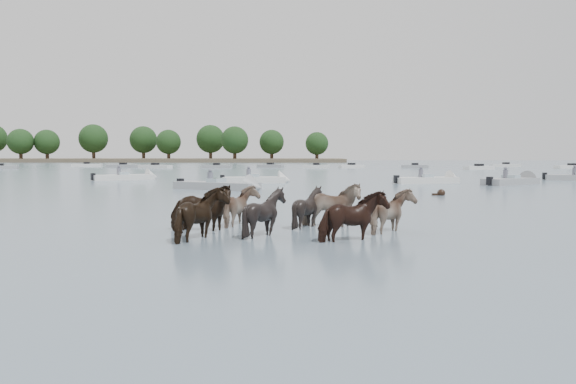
{
  "coord_description": "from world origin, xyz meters",
  "views": [
    {
      "loc": [
        -1.47,
        -16.23,
        2.26
      ],
      "look_at": [
        -1.97,
        0.93,
        1.1
      ],
      "focal_mm": 34.96,
      "sensor_mm": 36.0,
      "label": 1
    }
  ],
  "objects": [
    {
      "name": "pony_herd",
      "position": [
        -2.08,
        -0.12,
        0.54
      ],
      "size": [
        7.42,
        4.82,
        1.64
      ],
      "color": "black",
      "rests_on": "ground"
    },
    {
      "name": "shoreline",
      "position": [
        -70.0,
        150.0,
        0.5
      ],
      "size": [
        160.0,
        30.0,
        1.0
      ],
      "primitive_type": "cube",
      "color": "#4C4233",
      "rests_on": "ground"
    },
    {
      "name": "treeline",
      "position": [
        -73.99,
        151.14,
        6.6
      ],
      "size": [
        148.61,
        22.7,
        12.19
      ],
      "color": "#382619",
      "rests_on": "ground"
    },
    {
      "name": "distant_flotilla",
      "position": [
        -1.1,
        75.93,
        0.26
      ],
      "size": [
        101.44,
        19.72,
        0.93
      ],
      "color": "gray",
      "rests_on": "ground"
    },
    {
      "name": "ground",
      "position": [
        0.0,
        0.0,
        0.0
      ],
      "size": [
        400.0,
        400.0,
        0.0
      ],
      "primitive_type": "plane",
      "color": "slate",
      "rests_on": "ground"
    },
    {
      "name": "motorboat_c",
      "position": [
        8.78,
        27.99,
        0.23
      ],
      "size": [
        5.7,
        3.07,
        1.92
      ],
      "rotation": [
        0.0,
        0.0,
        0.28
      ],
      "color": "silver",
      "rests_on": "ground"
    },
    {
      "name": "motorboat_f",
      "position": [
        -16.71,
        32.94,
        0.23
      ],
      "size": [
        5.59,
        4.39,
        1.92
      ],
      "rotation": [
        0.0,
        0.0,
        0.57
      ],
      "color": "silver",
      "rests_on": "ground"
    },
    {
      "name": "motorboat_d",
      "position": [
        14.64,
        26.65,
        0.22
      ],
      "size": [
        5.58,
        4.87,
        1.92
      ],
      "rotation": [
        0.0,
        0.0,
        0.67
      ],
      "color": "gray",
      "rests_on": "ground"
    },
    {
      "name": "motorboat_a",
      "position": [
        -4.71,
        27.98,
        0.23
      ],
      "size": [
        5.61,
        2.32,
        1.92
      ],
      "rotation": [
        0.0,
        0.0,
        0.14
      ],
      "color": "silver",
      "rests_on": "ground"
    },
    {
      "name": "swimming_pony",
      "position": [
        6.04,
        14.8,
        0.1
      ],
      "size": [
        0.72,
        0.44,
        0.44
      ],
      "color": "black",
      "rests_on": "ground"
    },
    {
      "name": "motorboat_b",
      "position": [
        -6.39,
        19.22,
        0.22
      ],
      "size": [
        6.34,
        4.22,
        1.92
      ],
      "rotation": [
        0.0,
        0.0,
        -0.46
      ],
      "color": "gray",
      "rests_on": "ground"
    }
  ]
}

